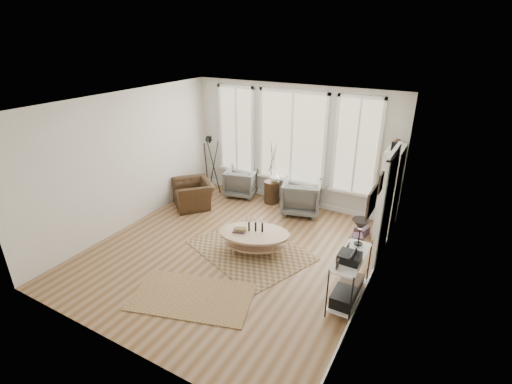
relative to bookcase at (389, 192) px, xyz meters
The scene contains 17 objects.
room 3.30m from the bookcase, 137.70° to the right, with size 5.50×5.54×2.90m.
bay_window 2.57m from the bookcase, 168.63° to the left, with size 4.14×0.12×2.24m.
door 1.10m from the bookcase, 82.91° to the right, with size 0.09×1.06×2.22m.
bookcase is the anchor object (origin of this frame).
low_shelf 2.56m from the bookcase, 91.28° to the right, with size 0.38×1.08×1.30m.
wall_art 2.66m from the bookcase, 86.75° to the right, with size 0.04×0.88×0.44m.
rug_main 3.10m from the bookcase, 136.86° to the right, with size 2.21×1.66×0.01m, color brown.
rug_runner 4.44m from the bookcase, 121.78° to the right, with size 1.94×1.08×0.01m, color brown.
coffee_table 2.95m from the bookcase, 135.84° to the right, with size 1.58×1.28×0.63m.
armchair_left 3.76m from the bookcase, behind, with size 0.77×0.79×0.72m, color #5F605C.
armchair_right 2.02m from the bookcase, behind, with size 0.87×0.89×0.81m, color #5F605C.
side_table 2.82m from the bookcase, behind, with size 0.38×0.38×1.59m.
vase 2.76m from the bookcase, behind, with size 0.22×0.22×0.23m, color silver.
accent_chair 4.54m from the bookcase, 168.24° to the right, with size 0.99×0.86×0.64m, color #362315.
tripod_camera 4.44m from the bookcase, behind, with size 0.55×0.55×1.56m.
book_stack_near 1.00m from the bookcase, 139.92° to the right, with size 0.23×0.29×0.19m, color brown.
book_stack_far 1.17m from the bookcase, 119.99° to the right, with size 0.20×0.25×0.16m, color brown.
Camera 1 is at (3.43, -5.19, 4.01)m, focal length 26.00 mm.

